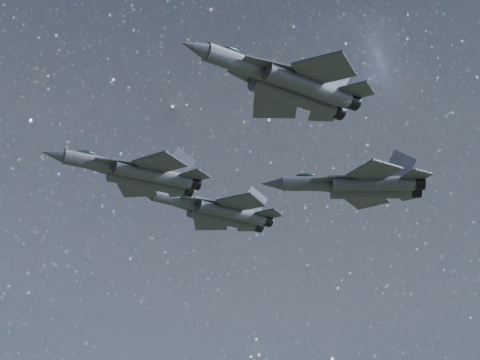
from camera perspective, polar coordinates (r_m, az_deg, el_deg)
name	(u,v)px	position (r m, az deg, el deg)	size (l,w,h in m)	color
jet_lead	(137,173)	(80.09, -7.31, 0.48)	(16.78, 11.67, 4.22)	#333640
jet_left	(216,210)	(95.25, -1.71, -2.17)	(18.76, 12.84, 4.71)	#333640
jet_right	(287,83)	(65.19, 3.39, 6.90)	(17.18, 11.67, 4.32)	#333640
jet_slot	(358,185)	(87.76, 8.42, -0.36)	(18.31, 12.23, 4.64)	#333640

